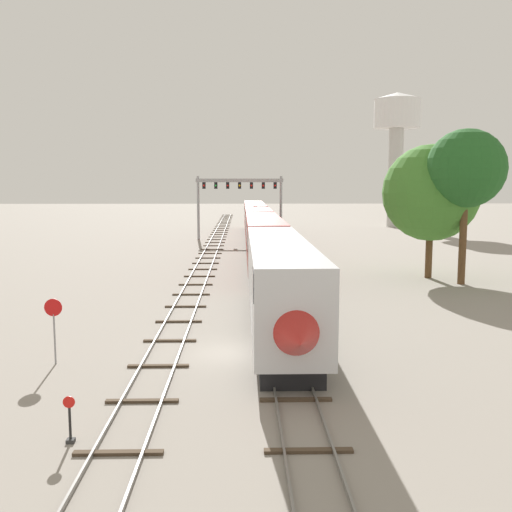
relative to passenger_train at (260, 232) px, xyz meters
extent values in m
plane|color=gray|center=(-2.00, -35.45, -2.60)|extent=(400.00, 400.00, 0.00)
cube|color=slate|center=(-0.72, 24.55, -2.52)|extent=(0.07, 200.00, 0.16)
cube|color=slate|center=(0.72, 24.55, -2.52)|extent=(0.07, 200.00, 0.16)
cube|color=#473828|center=(0.00, -45.45, -2.55)|extent=(2.60, 0.24, 0.10)
cube|color=#473828|center=(0.00, -41.45, -2.55)|extent=(2.60, 0.24, 0.10)
cube|color=#473828|center=(0.00, -37.45, -2.55)|extent=(2.60, 0.24, 0.10)
cube|color=#473828|center=(0.00, -33.45, -2.55)|extent=(2.60, 0.24, 0.10)
cube|color=#473828|center=(0.00, -29.45, -2.55)|extent=(2.60, 0.24, 0.10)
cube|color=#473828|center=(0.00, -25.45, -2.55)|extent=(2.60, 0.24, 0.10)
cube|color=#473828|center=(0.00, -21.45, -2.55)|extent=(2.60, 0.24, 0.10)
cube|color=#473828|center=(0.00, -17.45, -2.55)|extent=(2.60, 0.24, 0.10)
cube|color=#473828|center=(0.00, -13.45, -2.55)|extent=(2.60, 0.24, 0.10)
cube|color=#473828|center=(0.00, -9.45, -2.55)|extent=(2.60, 0.24, 0.10)
cube|color=#473828|center=(0.00, -5.45, -2.55)|extent=(2.60, 0.24, 0.10)
cube|color=#473828|center=(0.00, -1.45, -2.55)|extent=(2.60, 0.24, 0.10)
cube|color=#473828|center=(0.00, 2.55, -2.55)|extent=(2.60, 0.24, 0.10)
cube|color=#473828|center=(0.00, 6.55, -2.55)|extent=(2.60, 0.24, 0.10)
cube|color=#473828|center=(0.00, 10.55, -2.55)|extent=(2.60, 0.24, 0.10)
cube|color=#473828|center=(0.00, 14.55, -2.55)|extent=(2.60, 0.24, 0.10)
cube|color=#473828|center=(0.00, 18.55, -2.55)|extent=(2.60, 0.24, 0.10)
cube|color=#473828|center=(0.00, 22.55, -2.55)|extent=(2.60, 0.24, 0.10)
cube|color=#473828|center=(0.00, 26.55, -2.55)|extent=(2.60, 0.24, 0.10)
cube|color=#473828|center=(0.00, 30.55, -2.55)|extent=(2.60, 0.24, 0.10)
cube|color=#473828|center=(0.00, 34.55, -2.55)|extent=(2.60, 0.24, 0.10)
cube|color=#473828|center=(0.00, 38.55, -2.55)|extent=(2.60, 0.24, 0.10)
cube|color=#473828|center=(0.00, 42.55, -2.55)|extent=(2.60, 0.24, 0.10)
cube|color=#473828|center=(0.00, 46.55, -2.55)|extent=(2.60, 0.24, 0.10)
cube|color=#473828|center=(0.00, 50.55, -2.55)|extent=(2.60, 0.24, 0.10)
cube|color=#473828|center=(0.00, 54.55, -2.55)|extent=(2.60, 0.24, 0.10)
cube|color=#473828|center=(0.00, 58.55, -2.55)|extent=(2.60, 0.24, 0.10)
cube|color=#473828|center=(0.00, 62.55, -2.55)|extent=(2.60, 0.24, 0.10)
cube|color=#473828|center=(0.00, 66.55, -2.55)|extent=(2.60, 0.24, 0.10)
cube|color=#473828|center=(0.00, 70.55, -2.55)|extent=(2.60, 0.24, 0.10)
cube|color=#473828|center=(0.00, 74.55, -2.55)|extent=(2.60, 0.24, 0.10)
cube|color=#473828|center=(0.00, 78.55, -2.55)|extent=(2.60, 0.24, 0.10)
cube|color=#473828|center=(0.00, 82.55, -2.55)|extent=(2.60, 0.24, 0.10)
cube|color=#473828|center=(0.00, 86.55, -2.55)|extent=(2.60, 0.24, 0.10)
cube|color=#473828|center=(0.00, 90.55, -2.55)|extent=(2.60, 0.24, 0.10)
cube|color=#473828|center=(0.00, 94.55, -2.55)|extent=(2.60, 0.24, 0.10)
cube|color=#473828|center=(0.00, 98.55, -2.55)|extent=(2.60, 0.24, 0.10)
cube|color=#473828|center=(0.00, 102.55, -2.55)|extent=(2.60, 0.24, 0.10)
cube|color=#473828|center=(0.00, 106.55, -2.55)|extent=(2.60, 0.24, 0.10)
cube|color=#473828|center=(0.00, 110.55, -2.55)|extent=(2.60, 0.24, 0.10)
cube|color=#473828|center=(0.00, 114.55, -2.55)|extent=(2.60, 0.24, 0.10)
cube|color=#473828|center=(0.00, 118.55, -2.55)|extent=(2.60, 0.24, 0.10)
cube|color=#473828|center=(0.00, 122.55, -2.55)|extent=(2.60, 0.24, 0.10)
cube|color=slate|center=(-6.22, 4.55, -2.52)|extent=(0.07, 160.00, 0.16)
cube|color=slate|center=(-4.78, 4.55, -2.52)|extent=(0.07, 160.00, 0.16)
cube|color=#473828|center=(-5.50, -45.45, -2.55)|extent=(2.60, 0.24, 0.10)
cube|color=#473828|center=(-5.50, -41.45, -2.55)|extent=(2.60, 0.24, 0.10)
cube|color=#473828|center=(-5.50, -37.45, -2.55)|extent=(2.60, 0.24, 0.10)
cube|color=#473828|center=(-5.50, -33.45, -2.55)|extent=(2.60, 0.24, 0.10)
cube|color=#473828|center=(-5.50, -29.45, -2.55)|extent=(2.60, 0.24, 0.10)
cube|color=#473828|center=(-5.50, -25.45, -2.55)|extent=(2.60, 0.24, 0.10)
cube|color=#473828|center=(-5.50, -21.45, -2.55)|extent=(2.60, 0.24, 0.10)
cube|color=#473828|center=(-5.50, -17.45, -2.55)|extent=(2.60, 0.24, 0.10)
cube|color=#473828|center=(-5.50, -13.45, -2.55)|extent=(2.60, 0.24, 0.10)
cube|color=#473828|center=(-5.50, -9.45, -2.55)|extent=(2.60, 0.24, 0.10)
cube|color=#473828|center=(-5.50, -5.45, -2.55)|extent=(2.60, 0.24, 0.10)
cube|color=#473828|center=(-5.50, -1.45, -2.55)|extent=(2.60, 0.24, 0.10)
cube|color=#473828|center=(-5.50, 2.55, -2.55)|extent=(2.60, 0.24, 0.10)
cube|color=#473828|center=(-5.50, 6.55, -2.55)|extent=(2.60, 0.24, 0.10)
cube|color=#473828|center=(-5.50, 10.55, -2.55)|extent=(2.60, 0.24, 0.10)
cube|color=#473828|center=(-5.50, 14.55, -2.55)|extent=(2.60, 0.24, 0.10)
cube|color=#473828|center=(-5.50, 18.55, -2.55)|extent=(2.60, 0.24, 0.10)
cube|color=#473828|center=(-5.50, 22.55, -2.55)|extent=(2.60, 0.24, 0.10)
cube|color=#473828|center=(-5.50, 26.55, -2.55)|extent=(2.60, 0.24, 0.10)
cube|color=#473828|center=(-5.50, 30.55, -2.55)|extent=(2.60, 0.24, 0.10)
cube|color=#473828|center=(-5.50, 34.55, -2.55)|extent=(2.60, 0.24, 0.10)
cube|color=#473828|center=(-5.50, 38.55, -2.55)|extent=(2.60, 0.24, 0.10)
cube|color=#473828|center=(-5.50, 42.55, -2.55)|extent=(2.60, 0.24, 0.10)
cube|color=#473828|center=(-5.50, 46.55, -2.55)|extent=(2.60, 0.24, 0.10)
cube|color=#473828|center=(-5.50, 50.55, -2.55)|extent=(2.60, 0.24, 0.10)
cube|color=#473828|center=(-5.50, 54.55, -2.55)|extent=(2.60, 0.24, 0.10)
cube|color=#473828|center=(-5.50, 58.55, -2.55)|extent=(2.60, 0.24, 0.10)
cube|color=#473828|center=(-5.50, 62.55, -2.55)|extent=(2.60, 0.24, 0.10)
cube|color=#473828|center=(-5.50, 66.55, -2.55)|extent=(2.60, 0.24, 0.10)
cube|color=#473828|center=(-5.50, 70.55, -2.55)|extent=(2.60, 0.24, 0.10)
cube|color=#473828|center=(-5.50, 74.55, -2.55)|extent=(2.60, 0.24, 0.10)
cube|color=#473828|center=(-5.50, 78.55, -2.55)|extent=(2.60, 0.24, 0.10)
cube|color=#473828|center=(-5.50, 82.55, -2.55)|extent=(2.60, 0.24, 0.10)
cube|color=silver|center=(0.00, -31.55, 0.30)|extent=(3.00, 19.81, 3.80)
cone|color=#B2231E|center=(0.00, -41.65, -0.10)|extent=(2.88, 2.60, 2.88)
cube|color=black|center=(0.00, -40.25, 1.44)|extent=(3.04, 1.80, 1.10)
cube|color=black|center=(0.00, -31.55, -2.10)|extent=(2.52, 17.83, 1.00)
cube|color=maroon|center=(0.00, -10.74, 0.30)|extent=(3.00, 19.81, 3.80)
cube|color=black|center=(0.00, -10.74, 0.70)|extent=(3.04, 18.22, 0.90)
cube|color=black|center=(0.00, -10.74, -2.10)|extent=(2.52, 17.83, 1.00)
cube|color=maroon|center=(0.00, 10.07, 0.30)|extent=(3.00, 19.81, 3.80)
cube|color=black|center=(0.00, 10.07, 0.70)|extent=(3.04, 18.22, 0.90)
cube|color=black|center=(0.00, 10.07, -2.10)|extent=(2.52, 17.83, 1.00)
cube|color=maroon|center=(0.00, 30.87, 0.30)|extent=(3.00, 19.81, 3.80)
cube|color=black|center=(0.00, 30.87, 0.70)|extent=(3.04, 18.22, 0.90)
cube|color=black|center=(0.00, 30.87, -2.10)|extent=(2.52, 17.83, 1.00)
cylinder|color=#999BA0|center=(-8.00, 19.18, 1.79)|extent=(0.36, 0.36, 8.80)
cylinder|color=#999BA0|center=(3.50, 19.18, 1.79)|extent=(0.36, 0.36, 8.80)
cube|color=#999BA0|center=(-2.25, 19.18, 5.59)|extent=(12.10, 0.36, 0.50)
cube|color=black|center=(-7.18, 19.23, 4.89)|extent=(0.44, 0.32, 0.90)
sphere|color=red|center=(-7.18, 19.04, 4.89)|extent=(0.28, 0.28, 0.28)
cube|color=black|center=(-5.54, 19.23, 4.89)|extent=(0.44, 0.32, 0.90)
sphere|color=green|center=(-5.54, 19.04, 4.89)|extent=(0.28, 0.28, 0.28)
cube|color=black|center=(-3.89, 19.23, 4.89)|extent=(0.44, 0.32, 0.90)
sphere|color=red|center=(-3.89, 19.04, 4.89)|extent=(0.28, 0.28, 0.28)
cube|color=black|center=(-2.25, 19.23, 4.89)|extent=(0.44, 0.32, 0.90)
sphere|color=yellow|center=(-2.25, 19.04, 4.89)|extent=(0.28, 0.28, 0.28)
cube|color=black|center=(-0.61, 19.23, 4.89)|extent=(0.44, 0.32, 0.90)
sphere|color=red|center=(-0.61, 19.04, 4.89)|extent=(0.28, 0.28, 0.28)
cube|color=black|center=(1.04, 19.23, 4.89)|extent=(0.44, 0.32, 0.90)
sphere|color=red|center=(1.04, 19.04, 4.89)|extent=(0.28, 0.28, 0.28)
cube|color=black|center=(2.68, 19.23, 4.89)|extent=(0.44, 0.32, 0.90)
sphere|color=red|center=(2.68, 19.04, 4.89)|extent=(0.28, 0.28, 0.28)
cylinder|color=beige|center=(25.50, 42.21, 6.16)|extent=(2.60, 2.60, 17.52)
cylinder|color=white|center=(25.50, 42.21, 17.40)|extent=(8.03, 8.03, 4.96)
cone|color=white|center=(25.50, 42.21, 20.48)|extent=(8.19, 8.19, 1.20)
cylinder|color=black|center=(-7.10, -44.64, -2.05)|extent=(0.08, 0.08, 1.10)
cylinder|color=red|center=(-7.10, -44.66, -1.32)|extent=(0.36, 0.03, 0.36)
cube|color=#333333|center=(-7.10, -44.64, -2.54)|extent=(0.24, 0.24, 0.12)
cylinder|color=gray|center=(-10.00, -36.92, -1.50)|extent=(0.08, 0.08, 2.20)
cylinder|color=red|center=(-10.00, -36.94, -0.10)|extent=(0.76, 0.03, 0.76)
cylinder|color=brown|center=(13.50, -14.39, -0.47)|extent=(0.56, 0.56, 4.27)
sphere|color=#427F2D|center=(13.50, -14.39, 4.41)|extent=(7.86, 7.86, 7.86)
cylinder|color=brown|center=(15.11, -17.41, 0.80)|extent=(0.56, 0.56, 6.80)
sphere|color=#235B23|center=(15.11, -17.41, 6.30)|extent=(6.00, 6.00, 6.00)
camera|label=1|loc=(-1.91, -61.34, 5.15)|focal=40.56mm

